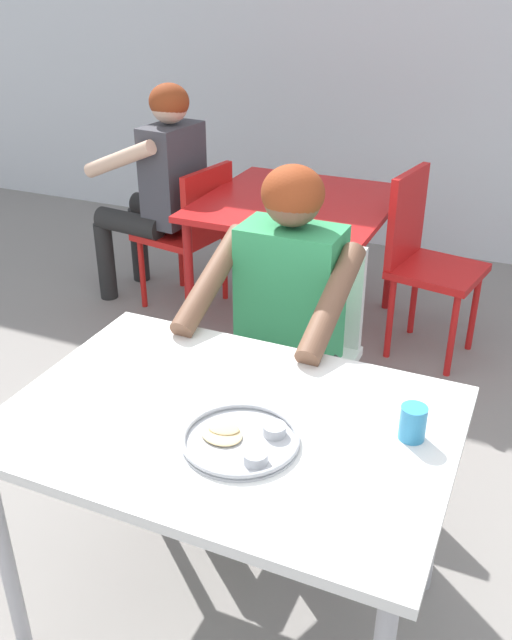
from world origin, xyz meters
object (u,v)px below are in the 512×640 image
at_px(table_foreground, 229,440).
at_px(table_background_red, 297,214).
at_px(chair_red_right, 423,253).
at_px(chair_red_left, 192,226).
at_px(patron_background, 160,177).
at_px(diner_foreground, 280,314).
at_px(chair_foreground, 302,341).
at_px(thali_tray, 242,439).
at_px(drinking_cup, 413,422).

relative_size(table_foreground, table_background_red, 1.19).
bearing_deg(chair_red_right, chair_red_left, -179.54).
xyz_separation_m(table_background_red, chair_red_left, (-0.60, 0.01, -0.15)).
bearing_deg(table_foreground, chair_red_right, 85.39).
distance_m(table_background_red, patron_background, 0.80).
xyz_separation_m(table_foreground, chair_red_left, (-1.09, 1.81, -0.17)).
bearing_deg(diner_foreground, chair_red_right, 78.23).
xyz_separation_m(table_foreground, patron_background, (-1.28, 1.81, 0.08)).
distance_m(chair_foreground, diner_foreground, 0.31).
height_order(thali_tray, diner_foreground, diner_foreground).
relative_size(thali_tray, chair_red_right, 0.32).
height_order(table_foreground, drinking_cup, drinking_cup).
distance_m(chair_foreground, patron_background, 1.55).
bearing_deg(table_background_red, drinking_cup, -61.32).
bearing_deg(diner_foreground, thali_tray, -75.41).
distance_m(table_foreground, table_background_red, 1.87).
bearing_deg(table_foreground, chair_foreground, 97.07).
xyz_separation_m(chair_red_left, chair_red_right, (1.24, 0.01, 0.04)).
bearing_deg(chair_red_right, thali_tray, -92.10).
bearing_deg(thali_tray, diner_foreground, 104.59).
xyz_separation_m(table_foreground, table_background_red, (-0.49, 1.80, -0.02)).
height_order(drinking_cup, chair_foreground, chair_foreground).
bearing_deg(thali_tray, chair_red_left, 121.64).
bearing_deg(thali_tray, table_background_red, 106.67).
bearing_deg(table_background_red, table_foreground, -74.82).
bearing_deg(patron_background, chair_red_left, -1.66).
relative_size(thali_tray, diner_foreground, 0.24).
xyz_separation_m(table_foreground, thali_tray, (0.08, -0.09, 0.09)).
relative_size(chair_red_left, chair_red_right, 0.90).
xyz_separation_m(chair_foreground, table_background_red, (-0.39, 0.97, 0.14)).
bearing_deg(chair_red_left, chair_foreground, -44.61).
height_order(chair_foreground, table_background_red, chair_foreground).
distance_m(thali_tray, table_background_red, 1.98).
distance_m(drinking_cup, chair_foreground, 0.96).
bearing_deg(chair_foreground, chair_red_left, 135.39).
bearing_deg(chair_red_left, table_background_red, -0.49).
distance_m(thali_tray, chair_foreground, 0.97).
height_order(diner_foreground, patron_background, patron_background).
relative_size(diner_foreground, chair_red_right, 1.32).
bearing_deg(chair_red_right, patron_background, -179.82).
bearing_deg(chair_red_right, table_background_red, -178.65).
xyz_separation_m(thali_tray, chair_red_left, (-1.17, 1.89, -0.26)).
bearing_deg(chair_red_right, chair_foreground, -104.27).
bearing_deg(thali_tray, table_foreground, 131.73).
xyz_separation_m(drinking_cup, patron_background, (-1.72, 1.72, -0.05)).
bearing_deg(chair_foreground, diner_foreground, -90.35).
height_order(thali_tray, patron_background, patron_background).
bearing_deg(chair_red_left, table_foreground, -58.91).
bearing_deg(diner_foreground, patron_background, 134.33).
height_order(table_background_red, patron_background, patron_background).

